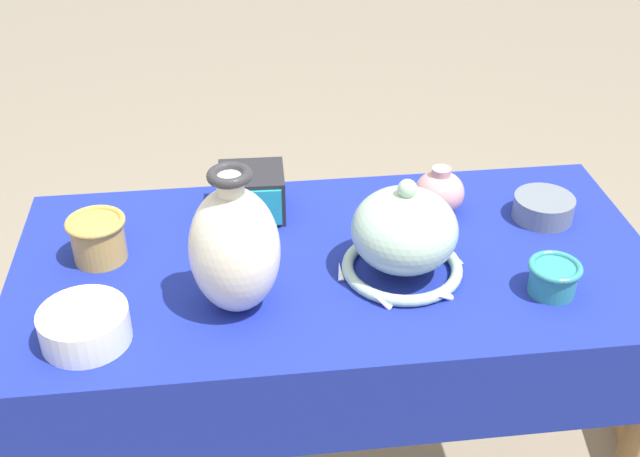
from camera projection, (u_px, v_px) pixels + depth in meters
display_table at (336, 298)px, 1.58m from camera, size 1.23×0.61×0.77m
vase_tall_bulbous at (235, 248)px, 1.35m from camera, size 0.16×0.16×0.27m
vase_dome_bell at (404, 236)px, 1.46m from camera, size 0.24×0.23×0.20m
mosaic_tile_box at (252, 193)px, 1.65m from camera, size 0.14×0.13×0.10m
cup_wide_teal at (554, 277)px, 1.43m from camera, size 0.10×0.10×0.06m
jar_round_rose at (439, 192)px, 1.66m from camera, size 0.10×0.10×0.10m
cup_wide_ochre at (98, 237)px, 1.51m from camera, size 0.11×0.11×0.09m
pot_squat_slate at (543, 208)px, 1.65m from camera, size 0.12×0.12×0.05m
pot_squat_porcelain at (85, 326)px, 1.32m from camera, size 0.15×0.15×0.06m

